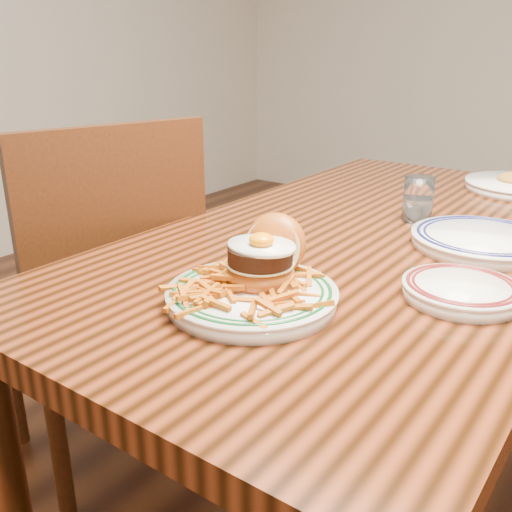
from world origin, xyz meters
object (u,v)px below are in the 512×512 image
Objects in this scene: main_plate at (256,280)px; table at (372,268)px; side_plate at (462,289)px; chair_left at (103,298)px.

table is at bearing 77.31° from main_plate.
table is 0.38m from side_plate.
chair_left is at bearing 151.78° from main_plate.
table is 8.20× the size of side_plate.
main_plate is 0.34m from side_plate.
main_plate reaches higher than table.
side_plate reaches higher than table.
main_plate is at bearing -135.99° from side_plate.
side_plate is at bearing -42.69° from table.
main_plate is at bearing -89.93° from table.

